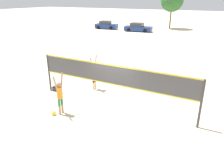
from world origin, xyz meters
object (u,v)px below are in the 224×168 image
player_spiker (60,94)px  parked_car_mid (138,28)px  gear_bag (57,89)px  volleyball_net (112,77)px  player_blocker (94,72)px  parked_car_near (106,25)px  tree_left_cluster (172,0)px  volleyball (54,113)px

player_spiker → parked_car_mid: size_ratio=0.44×
gear_bag → parked_car_mid: 27.35m
volleyball_net → player_blocker: bearing=144.6°
parked_car_near → tree_left_cluster: size_ratio=0.60×
player_blocker → gear_bag: (-1.96, -1.38, -1.03)m
volleyball_net → gear_bag: volleyball_net is taller
gear_bag → player_blocker: bearing=35.1°
player_spiker → player_blocker: player_blocker is taller
player_spiker → tree_left_cluster: (-3.82, 35.40, 3.92)m
player_blocker → parked_car_near: bearing=-151.4°
volleyball_net → volleyball: bearing=-132.4°
volleyball → gear_bag: size_ratio=0.53×
volleyball_net → parked_car_near: bearing=120.6°
volleyball_net → parked_car_mid: volleyball_net is taller
volleyball_net → volleyball: (-2.11, -2.31, -1.56)m
volleyball_net → tree_left_cluster: bearing=99.7°
volleyball_net → tree_left_cluster: tree_left_cluster is taller
parked_car_near → parked_car_mid: (6.55, -0.26, -0.01)m
parked_car_near → volleyball_net: bearing=-68.0°
player_blocker → parked_car_near: size_ratio=0.52×
player_spiker → tree_left_cluster: 35.82m
tree_left_cluster → gear_bag: bearing=-87.2°
volleyball_net → player_blocker: volleyball_net is taller
volleyball_net → tree_left_cluster: 34.05m
parked_car_mid → volleyball: bearing=-82.6°
player_spiker → gear_bag: (-2.21, 2.13, -0.98)m
volleyball_net → volleyball: size_ratio=38.85×
player_blocker → volleyball: (0.01, -3.82, -1.06)m
player_blocker → parked_car_mid: size_ratio=0.46×
player_blocker → gear_bag: size_ratio=5.02×
volleyball → tree_left_cluster: (-3.58, 35.71, 4.93)m
volleyball_net → player_spiker: (-1.87, -2.00, -0.56)m
volleyball → player_spiker: bearing=52.4°
player_spiker → parked_car_near: player_spiker is taller
volleyball_net → parked_car_mid: 28.58m
volleyball_net → parked_car_near: volleyball_net is taller
player_blocker → parked_car_near: player_blocker is taller
volleyball → parked_car_mid: (-7.44, 29.23, 0.53)m
gear_bag → tree_left_cluster: tree_left_cluster is taller
player_spiker → parked_car_mid: 29.93m
player_spiker → volleyball: (-0.24, -0.31, -1.01)m
player_blocker → gear_bag: 2.61m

